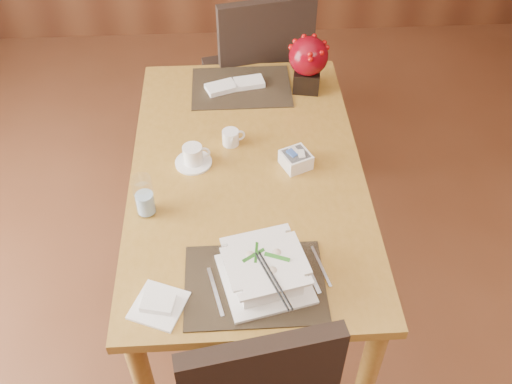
{
  "coord_description": "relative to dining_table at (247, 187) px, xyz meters",
  "views": [
    {
      "loc": [
        -0.06,
        -1.03,
        2.25
      ],
      "look_at": [
        0.02,
        0.35,
        0.87
      ],
      "focal_mm": 40.0,
      "sensor_mm": 36.0,
      "label": 1
    }
  ],
  "objects": [
    {
      "name": "far_chair",
      "position": [
        0.11,
        0.91,
        -0.06
      ],
      "size": [
        0.58,
        0.58,
        1.05
      ],
      "rotation": [
        0.0,
        0.0,
        3.35
      ],
      "color": "black",
      "rests_on": "ground"
    },
    {
      "name": "soup_setting",
      "position": [
        0.03,
        -0.54,
        0.15
      ],
      "size": [
        0.32,
        0.32,
        0.11
      ],
      "rotation": [
        0.0,
        0.0,
        0.23
      ],
      "color": "white",
      "rests_on": "dining_table"
    },
    {
      "name": "placemat_near",
      "position": [
        0.0,
        -0.55,
        0.1
      ],
      "size": [
        0.45,
        0.33,
        0.01
      ],
      "primitive_type": "cube",
      "color": "black",
      "rests_on": "dining_table"
    },
    {
      "name": "coffee_cup",
      "position": [
        -0.21,
        0.04,
        0.13
      ],
      "size": [
        0.15,
        0.15,
        0.08
      ],
      "rotation": [
        0.0,
        0.0,
        0.09
      ],
      "color": "white",
      "rests_on": "dining_table"
    },
    {
      "name": "placemat_far",
      "position": [
        0.0,
        0.55,
        0.1
      ],
      "size": [
        0.45,
        0.33,
        0.01
      ],
      "primitive_type": "cube",
      "color": "black",
      "rests_on": "dining_table"
    },
    {
      "name": "napkins_far",
      "position": [
        -0.02,
        0.55,
        0.11
      ],
      "size": [
        0.28,
        0.16,
        0.02
      ],
      "primitive_type": null,
      "rotation": [
        0.0,
        0.0,
        0.25
      ],
      "color": "white",
      "rests_on": "dining_table"
    },
    {
      "name": "sugar_caddy",
      "position": [
        0.19,
        0.01,
        0.13
      ],
      "size": [
        0.13,
        0.13,
        0.06
      ],
      "primitive_type": "cube",
      "rotation": [
        0.0,
        0.0,
        0.41
      ],
      "color": "white",
      "rests_on": "dining_table"
    },
    {
      "name": "water_glass",
      "position": [
        -0.37,
        -0.21,
        0.18
      ],
      "size": [
        0.09,
        0.09,
        0.16
      ],
      "primitive_type": "cylinder",
      "rotation": [
        0.0,
        0.0,
        -0.3
      ],
      "color": "silver",
      "rests_on": "dining_table"
    },
    {
      "name": "dining_table",
      "position": [
        0.0,
        0.0,
        0.0
      ],
      "size": [
        0.9,
        1.5,
        0.75
      ],
      "color": "#A87A2E",
      "rests_on": "ground"
    },
    {
      "name": "creamer_jug",
      "position": [
        -0.06,
        0.16,
        0.13
      ],
      "size": [
        0.1,
        0.1,
        0.06
      ],
      "primitive_type": null,
      "rotation": [
        0.0,
        0.0,
        0.21
      ],
      "color": "white",
      "rests_on": "dining_table"
    },
    {
      "name": "berry_decor",
      "position": [
        0.3,
        0.53,
        0.24
      ],
      "size": [
        0.17,
        0.17,
        0.26
      ],
      "rotation": [
        0.0,
        0.0,
        -0.2
      ],
      "color": "black",
      "rests_on": "dining_table"
    },
    {
      "name": "bread_plate",
      "position": [
        -0.3,
        -0.62,
        0.1
      ],
      "size": [
        0.2,
        0.2,
        0.01
      ],
      "primitive_type": "cube",
      "rotation": [
        0.0,
        0.0,
        -0.4
      ],
      "color": "white",
      "rests_on": "dining_table"
    }
  ]
}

